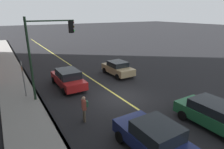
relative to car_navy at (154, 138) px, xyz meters
The scene contains 11 objects.
ground 6.24m from the car_navy, 18.89° to the right, with size 200.00×200.00×0.00m, color black.
sidewalk_slab 7.49m from the car_navy, 38.28° to the left, with size 80.00×2.69×0.15m, color gray.
curb_edge 6.78m from the car_navy, 29.82° to the left, with size 80.00×0.16×0.15m, color slate.
lane_stripe_center 6.23m from the car_navy, 18.89° to the right, with size 80.00×0.16×0.01m, color #D8CC4C.
car_navy is the anchor object (origin of this frame).
car_red 10.09m from the car_navy, ahead, with size 4.63×1.97×1.57m.
car_green 4.43m from the car_navy, 93.07° to the right, with size 4.44×2.10×1.48m.
car_tan 11.66m from the car_navy, 24.81° to the right, with size 3.89×1.94×1.46m.
pedestrian_with_backpack 4.49m from the car_navy, 21.64° to the left, with size 0.42×0.42×1.63m.
traffic_light_mast 9.50m from the car_navy, 15.90° to the left, with size 0.28×3.43×6.01m.
street_sign_post 10.53m from the car_navy, 23.49° to the left, with size 0.60×0.08×2.91m.
Camera 1 is at (-11.07, 7.47, 6.25)m, focal length 30.29 mm.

